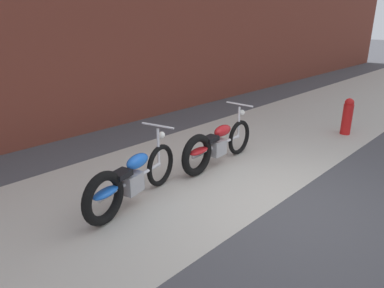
% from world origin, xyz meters
% --- Properties ---
extents(ground_plane, '(80.00, 80.00, 0.00)m').
position_xyz_m(ground_plane, '(0.00, 0.00, 0.00)').
color(ground_plane, '#47474C').
extents(sidewalk_slab, '(36.00, 3.50, 0.01)m').
position_xyz_m(sidewalk_slab, '(0.00, 1.75, 0.00)').
color(sidewalk_slab, '#B2ADA3').
rests_on(sidewalk_slab, ground).
extents(motorcycle_blue, '(1.97, 0.75, 1.03)m').
position_xyz_m(motorcycle_blue, '(-1.54, 1.51, 0.40)').
color(motorcycle_blue, black).
rests_on(motorcycle_blue, ground).
extents(motorcycle_red, '(2.01, 0.58, 1.03)m').
position_xyz_m(motorcycle_red, '(0.41, 1.58, 0.40)').
color(motorcycle_red, black).
rests_on(motorcycle_red, ground).
extents(fire_hydrant, '(0.22, 0.22, 0.84)m').
position_xyz_m(fire_hydrant, '(3.93, 0.61, 0.42)').
color(fire_hydrant, red).
rests_on(fire_hydrant, ground).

